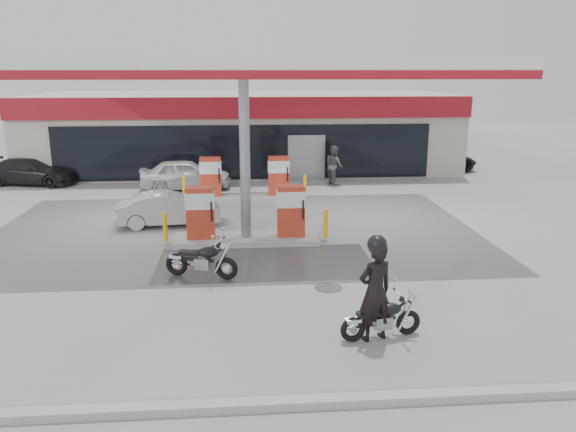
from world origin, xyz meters
name	(u,v)px	position (x,y,z in m)	size (l,w,h in m)	color
ground	(247,263)	(0.00, 0.00, 0.00)	(90.00, 90.00, 0.00)	gray
wet_patch	(265,263)	(0.50, 0.00, 0.00)	(6.00, 3.00, 0.00)	#4C4C4F
drain_cover	(329,288)	(2.00, -2.00, 0.00)	(0.70, 0.70, 0.01)	#38383A
kerb	(251,405)	(0.00, -7.00, 0.07)	(28.00, 0.25, 0.15)	gray
store_building	(244,131)	(0.01, 15.94, 2.01)	(22.00, 8.22, 4.00)	#BBB49D
canopy	(243,69)	(0.00, 5.00, 5.27)	(16.00, 10.02, 5.51)	silver
pump_island_near	(246,220)	(0.00, 2.00, 0.71)	(5.14, 1.30, 1.78)	#9E9E99
pump_island_far	(245,183)	(0.00, 8.00, 0.71)	(5.14, 1.30, 1.78)	#9E9E99
main_motorcycle	(382,320)	(2.68, -4.72, 0.39)	(1.72, 0.66, 0.89)	black
biker_main	(375,291)	(2.49, -4.76, 1.02)	(0.75, 0.49, 2.04)	black
parked_motorcycle	(202,261)	(-1.16, -1.01, 0.45)	(1.93, 0.97, 1.02)	black
sedan_white	(185,174)	(-2.66, 10.20, 0.69)	(1.62, 4.04, 1.38)	#BDBDBF
attendant	(334,165)	(4.18, 10.80, 0.92)	(0.89, 0.69, 1.83)	#525257
hatchback_silver	(169,209)	(-2.65, 4.20, 0.58)	(1.23, 3.54, 1.17)	#A7AAAF
parked_car_left	(31,171)	(-10.00, 12.00, 0.63)	(1.75, 4.31, 1.25)	black
parked_car_right	(433,159)	(10.00, 14.00, 0.64)	(2.12, 4.61, 1.28)	black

